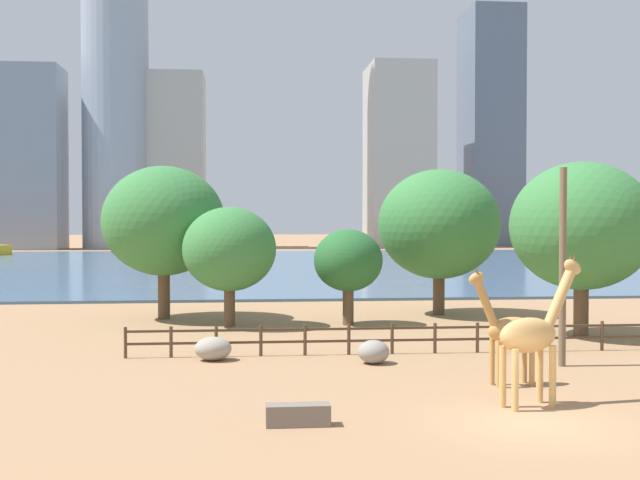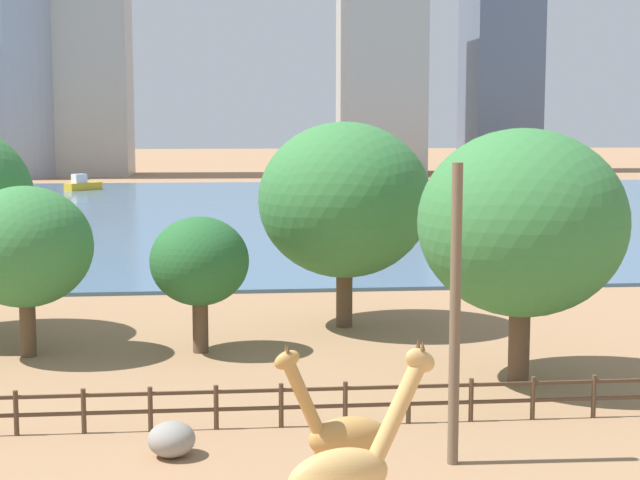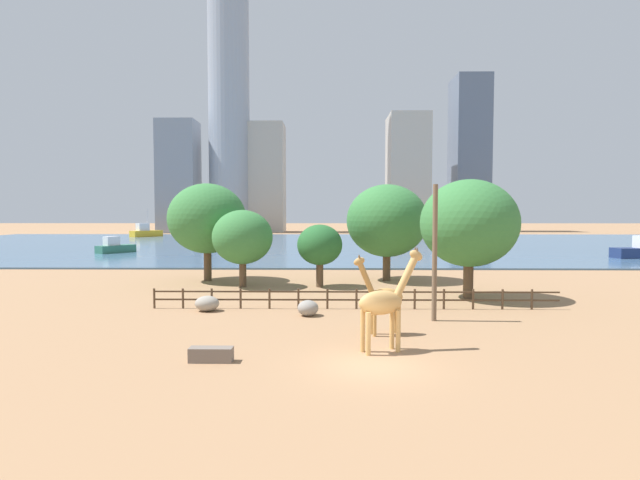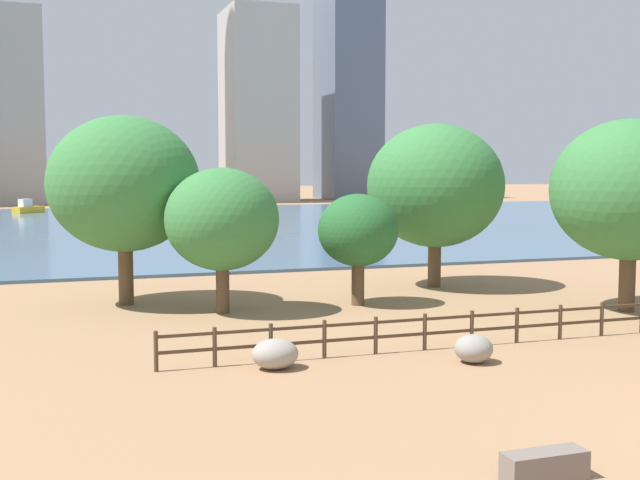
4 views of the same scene
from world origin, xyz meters
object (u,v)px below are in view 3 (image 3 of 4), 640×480
(giraffe_tall, at_px, (383,297))
(boat_ferry, at_px, (640,250))
(boulder_by_pole, at_px, (207,303))
(tree_right_tall, at_px, (207,219))
(boulder_near_fence, at_px, (308,308))
(tree_right_small, at_px, (387,221))
(utility_pole, at_px, (435,253))
(tree_left_large, at_px, (243,237))
(boat_tug, at_px, (145,232))
(feeding_trough, at_px, (211,354))
(tree_left_small, at_px, (469,223))
(tree_center_broad, at_px, (320,245))
(boat_barge, at_px, (261,234))
(boat_sailboat, at_px, (115,247))
(giraffe_companion, at_px, (384,302))

(giraffe_tall, xyz_separation_m, boat_ferry, (38.77, 41.71, -0.72))
(boulder_by_pole, height_order, tree_right_tall, tree_right_tall)
(boulder_near_fence, height_order, tree_right_small, tree_right_small)
(utility_pole, distance_m, tree_left_large, 18.46)
(utility_pole, height_order, boat_tug, utility_pole)
(boulder_by_pole, height_order, boat_ferry, boat_ferry)
(utility_pole, relative_size, boat_ferry, 1.12)
(tree_right_tall, height_order, tree_right_small, tree_right_tall)
(feeding_trough, relative_size, tree_right_small, 0.21)
(tree_right_tall, relative_size, tree_left_small, 1.03)
(utility_pole, distance_m, boulder_near_fence, 8.14)
(giraffe_tall, distance_m, feeding_trough, 9.09)
(tree_left_large, xyz_separation_m, boat_ferry, (48.64, 25.42, -2.94))
(boulder_near_fence, xyz_separation_m, boat_ferry, (42.73, 37.08, 0.74))
(feeding_trough, distance_m, boat_ferry, 65.61)
(tree_right_tall, bearing_deg, tree_left_large, -43.79)
(feeding_trough, distance_m, tree_center_broad, 21.64)
(tree_right_small, bearing_deg, tree_left_small, -63.19)
(tree_center_broad, height_order, boat_ferry, tree_center_broad)
(boulder_by_pole, bearing_deg, tree_right_tall, 103.39)
(boat_tug, bearing_deg, utility_pole, -112.30)
(tree_right_small, relative_size, boat_ferry, 1.26)
(boulder_by_pole, xyz_separation_m, tree_center_broad, (6.92, 10.37, 3.01))
(boat_barge, bearing_deg, boat_tug, 140.20)
(tree_right_tall, bearing_deg, boulder_near_fence, -57.55)
(tree_right_small, distance_m, boat_sailboat, 47.42)
(feeding_trough, distance_m, tree_left_large, 21.44)
(tree_center_broad, height_order, boat_sailboat, tree_center_broad)
(tree_center_broad, height_order, boat_tug, boat_tug)
(giraffe_tall, relative_size, boulder_by_pole, 2.73)
(giraffe_tall, height_order, tree_right_small, tree_right_small)
(boat_tug, xyz_separation_m, boat_barge, (29.08, 1.84, -0.49))
(tree_left_large, xyz_separation_m, tree_right_small, (12.47, 4.09, 1.31))
(boat_ferry, relative_size, boat_sailboat, 1.19)
(giraffe_companion, height_order, tree_right_small, tree_right_small)
(tree_right_small, relative_size, boat_barge, 1.99)
(tree_center_broad, bearing_deg, utility_pole, -62.43)
(boulder_near_fence, height_order, boat_tug, boat_tug)
(feeding_trough, xyz_separation_m, boat_ferry, (46.39, 46.39, 0.91))
(tree_left_small, bearing_deg, tree_right_tall, 156.79)
(giraffe_tall, distance_m, tree_left_large, 19.17)
(boulder_by_pole, xyz_separation_m, boat_barge, (-9.34, 95.77, 0.39))
(tree_left_small, height_order, boat_sailboat, tree_left_small)
(boulder_by_pole, bearing_deg, tree_left_large, 87.26)
(boat_barge, bearing_deg, tree_right_small, -118.08)
(boat_barge, bearing_deg, boat_ferry, -89.15)
(tree_left_large, bearing_deg, boat_tug, 114.96)
(giraffe_tall, distance_m, boat_sailboat, 60.28)
(boulder_by_pole, relative_size, tree_right_small, 0.17)
(tree_center_broad, xyz_separation_m, tree_right_tall, (-10.26, 3.65, 2.17))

